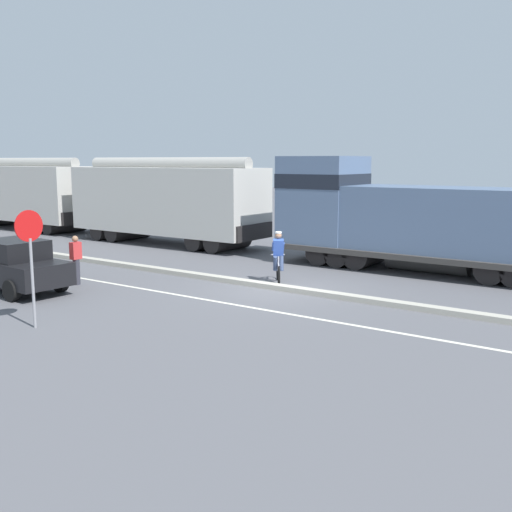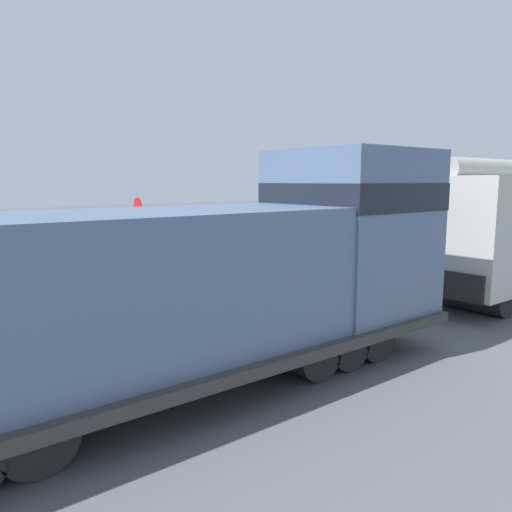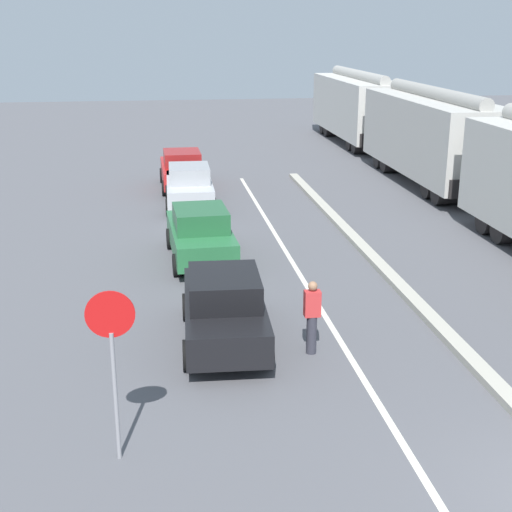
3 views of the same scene
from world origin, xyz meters
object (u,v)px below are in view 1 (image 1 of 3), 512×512
object	(u,v)px
parked_car_black	(12,265)
stop_sign	(30,246)
locomotive	(408,222)
hopper_car_lead	(166,201)
cyclist	(278,259)
hopper_car_middle	(23,194)
pedestrian_by_cars	(76,259)

from	to	relation	value
parked_car_black	stop_sign	size ratio (longest dim) A/B	1.48
locomotive	stop_sign	xyz separation A→B (m)	(-12.68, 4.53, 0.23)
hopper_car_lead	cyclist	world-z (taller)	hopper_car_lead
locomotive	cyclist	distance (m)	5.49
stop_sign	hopper_car_middle	bearing A→B (deg)	56.58
locomotive	cyclist	world-z (taller)	locomotive
parked_car_black	cyclist	bearing A→B (deg)	-46.37
hopper_car_lead	pedestrian_by_cars	distance (m)	9.85
locomotive	pedestrian_by_cars	bearing A→B (deg)	138.13
locomotive	pedestrian_by_cars	world-z (taller)	locomotive
locomotive	hopper_car_middle	bearing A→B (deg)	90.00
hopper_car_lead	cyclist	xyz separation A→B (m)	(-4.74, -9.55, -1.26)
hopper_car_lead	cyclist	size ratio (longest dim) A/B	6.18
stop_sign	parked_car_black	bearing A→B (deg)	62.82
parked_car_black	pedestrian_by_cars	xyz separation A→B (m)	(1.77, -0.83, 0.03)
hopper_car_lead	pedestrian_by_cars	size ratio (longest dim) A/B	6.54
pedestrian_by_cars	cyclist	bearing A→B (deg)	-52.49
hopper_car_lead	stop_sign	size ratio (longest dim) A/B	3.68
locomotive	hopper_car_middle	world-z (taller)	locomotive
hopper_car_lead	pedestrian_by_cars	world-z (taller)	hopper_car_lead
stop_sign	pedestrian_by_cars	bearing A→B (deg)	40.50
parked_car_black	stop_sign	world-z (taller)	stop_sign
hopper_car_lead	hopper_car_middle	distance (m)	11.60
cyclist	hopper_car_middle	bearing A→B (deg)	77.38
cyclist	stop_sign	size ratio (longest dim) A/B	0.60
parked_car_black	cyclist	distance (m)	8.42
parked_car_black	hopper_car_lead	bearing A→B (deg)	18.16
hopper_car_middle	pedestrian_by_cars	bearing A→B (deg)	-118.92
locomotive	pedestrian_by_cars	distance (m)	11.83
locomotive	parked_car_black	xyz separation A→B (m)	(-10.55, 8.70, -0.98)
stop_sign	pedestrian_by_cars	size ratio (longest dim) A/B	1.78
locomotive	hopper_car_lead	size ratio (longest dim) A/B	1.10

